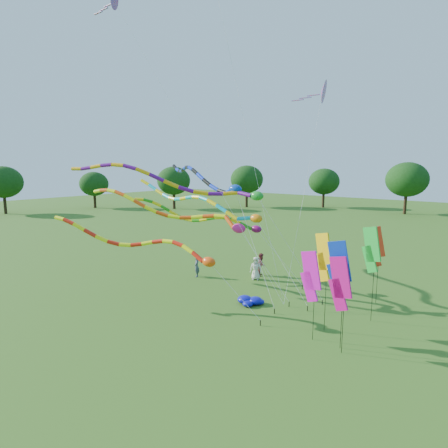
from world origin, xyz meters
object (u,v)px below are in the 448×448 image
Objects in this scene: tube_kite_orange at (178,212)px; person_b at (197,266)px; blue_nylon_heap at (256,301)px; person_c at (261,264)px; tube_kite_red at (150,245)px; person_a at (256,268)px.

tube_kite_orange is 9.60× the size of person_b.
blue_nylon_heap is at bearing 35.25° from person_b.
person_b is 0.92× the size of person_c.
tube_kite_red reaches higher than person_b.
person_a is (3.27, 4.39, -4.23)m from tube_kite_orange.
tube_kite_red reaches higher than person_c.
tube_kite_red is 7.03m from person_b.
tube_kite_red is 9.83m from person_c.
tube_kite_orange is 9.06× the size of person_a.
tube_kite_orange is (-1.56, 3.80, 1.38)m from tube_kite_red.
tube_kite_red is 6.91× the size of blue_nylon_heap.
person_a is at bearing 80.86° from person_b.
blue_nylon_heap is (4.45, 4.16, -3.44)m from tube_kite_red.
tube_kite_red is at bearing -136.90° from blue_nylon_heap.
person_b is (-3.77, -2.12, -0.05)m from person_a.
person_b is at bearing 93.55° from tube_kite_orange.
person_b is at bearing 92.16° from tube_kite_red.
tube_kite_red is at bearing 148.31° from person_c.
tube_kite_orange reaches higher than person_b.
tube_kite_orange is at bearing 95.71° from tube_kite_red.
person_c is at bearing 120.25° from blue_nylon_heap.
person_c is at bearing 52.36° from tube_kite_orange.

